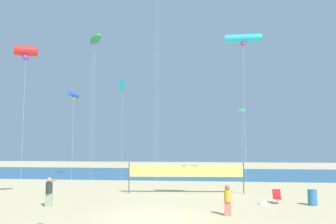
{
  "coord_description": "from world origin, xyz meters",
  "views": [
    {
      "loc": [
        2.91,
        -18.64,
        3.73
      ],
      "look_at": [
        -0.52,
        10.29,
        6.5
      ],
      "focal_mm": 37.42,
      "sensor_mm": 36.0,
      "label": 1
    }
  ],
  "objects_px": {
    "beachgoer_charcoal_shirt": "(49,191)",
    "folding_beach_chair": "(277,196)",
    "trash_barrel": "(312,197)",
    "kite_blue_tube": "(74,95)",
    "kite_magenta_diamond": "(156,1)",
    "kite_green_diamond": "(242,110)",
    "kite_cyan_delta": "(123,85)",
    "kite_cyan_tube": "(243,39)",
    "kite_red_tube": "(26,52)",
    "kite_violet_diamond": "(93,47)",
    "beachgoer_mustard_shirt": "(228,199)",
    "volleyball_net": "(186,172)",
    "beach_handbag": "(263,202)",
    "kite_green_inflatable": "(95,39)"
  },
  "relations": [
    {
      "from": "trash_barrel",
      "to": "kite_violet_diamond",
      "type": "xyz_separation_m",
      "value": [
        -18.22,
        11.08,
        13.36
      ]
    },
    {
      "from": "kite_violet_diamond",
      "to": "kite_blue_tube",
      "type": "bearing_deg",
      "value": -93.05
    },
    {
      "from": "volleyball_net",
      "to": "beach_handbag",
      "type": "distance_m",
      "value": 7.1
    },
    {
      "from": "trash_barrel",
      "to": "kite_green_diamond",
      "type": "relative_size",
      "value": 0.12
    },
    {
      "from": "trash_barrel",
      "to": "volleyball_net",
      "type": "height_order",
      "value": "volleyball_net"
    },
    {
      "from": "beachgoer_charcoal_shirt",
      "to": "folding_beach_chair",
      "type": "relative_size",
      "value": 1.99
    },
    {
      "from": "kite_green_diamond",
      "to": "kite_cyan_delta",
      "type": "xyz_separation_m",
      "value": [
        -12.78,
        -2.25,
        2.62
      ]
    },
    {
      "from": "kite_red_tube",
      "to": "kite_violet_diamond",
      "type": "bearing_deg",
      "value": 87.91
    },
    {
      "from": "kite_magenta_diamond",
      "to": "beach_handbag",
      "type": "bearing_deg",
      "value": -45.62
    },
    {
      "from": "kite_cyan_delta",
      "to": "kite_magenta_diamond",
      "type": "distance_m",
      "value": 9.68
    },
    {
      "from": "folding_beach_chair",
      "to": "kite_red_tube",
      "type": "relative_size",
      "value": 0.08
    },
    {
      "from": "beach_handbag",
      "to": "kite_cyan_delta",
      "type": "distance_m",
      "value": 20.91
    },
    {
      "from": "kite_red_tube",
      "to": "kite_green_inflatable",
      "type": "bearing_deg",
      "value": 91.72
    },
    {
      "from": "volleyball_net",
      "to": "kite_green_diamond",
      "type": "bearing_deg",
      "value": 63.79
    },
    {
      "from": "folding_beach_chair",
      "to": "trash_barrel",
      "type": "height_order",
      "value": "trash_barrel"
    },
    {
      "from": "beach_handbag",
      "to": "kite_green_inflatable",
      "type": "height_order",
      "value": "kite_green_inflatable"
    },
    {
      "from": "trash_barrel",
      "to": "kite_cyan_tube",
      "type": "relative_size",
      "value": 0.09
    },
    {
      "from": "beach_handbag",
      "to": "kite_violet_diamond",
      "type": "relative_size",
      "value": 0.03
    },
    {
      "from": "beachgoer_mustard_shirt",
      "to": "folding_beach_chair",
      "type": "relative_size",
      "value": 1.82
    },
    {
      "from": "trash_barrel",
      "to": "kite_magenta_diamond",
      "type": "distance_m",
      "value": 21.78
    },
    {
      "from": "kite_blue_tube",
      "to": "kite_cyan_tube",
      "type": "bearing_deg",
      "value": -27.83
    },
    {
      "from": "folding_beach_chair",
      "to": "kite_blue_tube",
      "type": "xyz_separation_m",
      "value": [
        -16.39,
        6.38,
        7.74
      ]
    },
    {
      "from": "kite_green_inflatable",
      "to": "kite_green_diamond",
      "type": "relative_size",
      "value": 2.09
    },
    {
      "from": "beach_handbag",
      "to": "kite_cyan_delta",
      "type": "height_order",
      "value": "kite_cyan_delta"
    },
    {
      "from": "volleyball_net",
      "to": "kite_cyan_tube",
      "type": "xyz_separation_m",
      "value": [
        4.08,
        -5.18,
        8.92
      ]
    },
    {
      "from": "kite_blue_tube",
      "to": "kite_magenta_diamond",
      "type": "relative_size",
      "value": 0.46
    },
    {
      "from": "kite_green_diamond",
      "to": "kite_violet_diamond",
      "type": "xyz_separation_m",
      "value": [
        -15.44,
        -4.42,
        6.25
      ]
    },
    {
      "from": "kite_green_diamond",
      "to": "kite_violet_diamond",
      "type": "height_order",
      "value": "kite_violet_diamond"
    },
    {
      "from": "beachgoer_mustard_shirt",
      "to": "kite_magenta_diamond",
      "type": "bearing_deg",
      "value": -29.31
    },
    {
      "from": "beachgoer_charcoal_shirt",
      "to": "folding_beach_chair",
      "type": "xyz_separation_m",
      "value": [
        14.04,
        2.92,
        -0.48
      ]
    },
    {
      "from": "volleyball_net",
      "to": "kite_green_diamond",
      "type": "xyz_separation_m",
      "value": [
        5.41,
        10.99,
        5.95
      ]
    },
    {
      "from": "beachgoer_charcoal_shirt",
      "to": "trash_barrel",
      "type": "relative_size",
      "value": 1.82
    },
    {
      "from": "trash_barrel",
      "to": "kite_red_tube",
      "type": "relative_size",
      "value": 0.09
    },
    {
      "from": "trash_barrel",
      "to": "kite_magenta_diamond",
      "type": "relative_size",
      "value": 0.05
    },
    {
      "from": "kite_blue_tube",
      "to": "kite_green_diamond",
      "type": "bearing_deg",
      "value": 28.78
    },
    {
      "from": "kite_violet_diamond",
      "to": "kite_red_tube",
      "type": "distance_m",
      "value": 12.79
    },
    {
      "from": "beach_handbag",
      "to": "kite_cyan_tube",
      "type": "relative_size",
      "value": 0.04
    },
    {
      "from": "kite_cyan_tube",
      "to": "beachgoer_mustard_shirt",
      "type": "bearing_deg",
      "value": -112.51
    },
    {
      "from": "beach_handbag",
      "to": "folding_beach_chair",
      "type": "bearing_deg",
      "value": 33.53
    },
    {
      "from": "beachgoer_charcoal_shirt",
      "to": "kite_green_diamond",
      "type": "bearing_deg",
      "value": 20.07
    },
    {
      "from": "trash_barrel",
      "to": "kite_cyan_delta",
      "type": "distance_m",
      "value": 22.63
    },
    {
      "from": "trash_barrel",
      "to": "folding_beach_chair",
      "type": "bearing_deg",
      "value": 165.97
    },
    {
      "from": "beachgoer_mustard_shirt",
      "to": "beachgoer_charcoal_shirt",
      "type": "bearing_deg",
      "value": 27.57
    },
    {
      "from": "beachgoer_mustard_shirt",
      "to": "beachgoer_charcoal_shirt",
      "type": "distance_m",
      "value": 10.78
    },
    {
      "from": "trash_barrel",
      "to": "kite_blue_tube",
      "type": "height_order",
      "value": "kite_blue_tube"
    },
    {
      "from": "kite_green_diamond",
      "to": "kite_red_tube",
      "type": "relative_size",
      "value": 0.75
    },
    {
      "from": "beach_handbag",
      "to": "kite_green_diamond",
      "type": "relative_size",
      "value": 0.05
    },
    {
      "from": "beachgoer_charcoal_shirt",
      "to": "trash_barrel",
      "type": "xyz_separation_m",
      "value": [
        16.09,
        2.41,
        -0.46
      ]
    },
    {
      "from": "trash_barrel",
      "to": "kite_green_diamond",
      "type": "height_order",
      "value": "kite_green_diamond"
    },
    {
      "from": "kite_cyan_tube",
      "to": "kite_blue_tube",
      "type": "bearing_deg",
      "value": 152.17
    }
  ]
}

